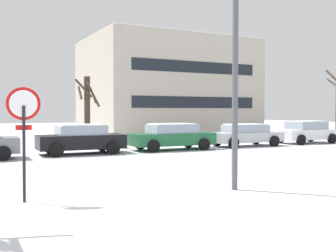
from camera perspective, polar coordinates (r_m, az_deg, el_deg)
ground_plane at (r=11.96m, az=-15.07°, el=-8.21°), size 120.00×120.00×0.00m
road_surface at (r=15.04m, az=-17.69°, el=-6.10°), size 80.00×8.36×0.00m
stop_sign at (r=10.02m, az=-19.41°, el=0.55°), size 0.75×0.15×2.68m
street_lamp at (r=11.44m, az=10.62°, el=9.66°), size 1.85×0.36×5.96m
parked_car_black at (r=20.61m, az=-11.99°, el=-1.74°), size 4.21×2.20×1.46m
parked_car_green at (r=22.29m, az=0.55°, el=-1.44°), size 4.63×2.16×1.43m
parked_car_silver at (r=24.99m, az=10.68°, el=-1.18°), size 4.53×2.09×1.34m
parked_car_white at (r=28.33m, az=18.61°, el=-0.76°), size 4.11×2.22×1.46m
tree_far_right at (r=24.56m, az=-11.14°, el=2.34°), size 1.51×1.26×4.13m
building_far_right at (r=37.22m, az=-0.20°, el=5.38°), size 13.88×10.42×8.44m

